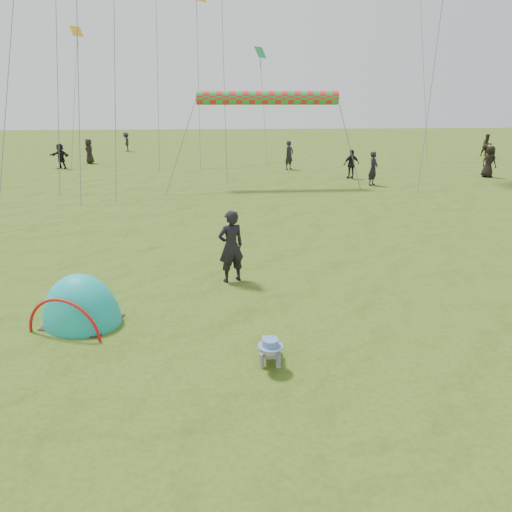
{
  "coord_description": "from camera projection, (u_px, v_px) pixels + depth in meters",
  "views": [
    {
      "loc": [
        0.09,
        -6.45,
        4.02
      ],
      "look_at": [
        0.9,
        2.49,
        1.0
      ],
      "focal_mm": 32.0,
      "sensor_mm": 36.0,
      "label": 1
    }
  ],
  "objects": [
    {
      "name": "ground",
      "position": [
        214.0,
        365.0,
        7.36
      ],
      "size": [
        140.0,
        140.0,
        0.0
      ],
      "primitive_type": "plane",
      "color": "#345417"
    },
    {
      "name": "crawling_toddler",
      "position": [
        270.0,
        348.0,
        7.34
      ],
      "size": [
        0.58,
        0.77,
        0.56
      ],
      "primitive_type": null,
      "rotation": [
        0.0,
        0.0,
        -0.1
      ],
      "color": "black",
      "rests_on": "ground"
    },
    {
      "name": "popup_tent",
      "position": [
        83.0,
        323.0,
        8.78
      ],
      "size": [
        1.86,
        1.69,
        1.97
      ],
      "primitive_type": "ellipsoid",
      "rotation": [
        0.0,
        0.0,
        -0.34
      ],
      "color": "#009C92",
      "rests_on": "ground"
    },
    {
      "name": "standing_adult",
      "position": [
        231.0,
        246.0,
        10.57
      ],
      "size": [
        0.73,
        0.61,
        1.72
      ],
      "primitive_type": "imported",
      "rotation": [
        0.0,
        0.0,
        3.53
      ],
      "color": "black",
      "rests_on": "ground"
    },
    {
      "name": "crowd_person_0",
      "position": [
        373.0,
        169.0,
        23.14
      ],
      "size": [
        0.72,
        0.73,
        1.7
      ],
      "primitive_type": "imported",
      "rotation": [
        0.0,
        0.0,
        0.8
      ],
      "color": "black",
      "rests_on": "ground"
    },
    {
      "name": "crowd_person_2",
      "position": [
        351.0,
        164.0,
        25.27
      ],
      "size": [
        0.99,
        0.55,
        1.59
      ],
      "primitive_type": "imported",
      "rotation": [
        0.0,
        0.0,
        3.32
      ],
      "color": "black",
      "rests_on": "ground"
    },
    {
      "name": "crowd_person_4",
      "position": [
        89.0,
        151.0,
        31.6
      ],
      "size": [
        0.65,
        0.89,
        1.67
      ],
      "primitive_type": "imported",
      "rotation": [
        0.0,
        0.0,
        4.86
      ],
      "color": "black",
      "rests_on": "ground"
    },
    {
      "name": "crowd_person_5",
      "position": [
        61.0,
        156.0,
        29.14
      ],
      "size": [
        1.53,
        1.02,
        1.58
      ],
      "primitive_type": "imported",
      "rotation": [
        0.0,
        0.0,
        5.87
      ],
      "color": "black",
      "rests_on": "ground"
    },
    {
      "name": "crowd_person_7",
      "position": [
        487.0,
        145.0,
        36.08
      ],
      "size": [
        0.84,
        0.66,
        1.71
      ],
      "primitive_type": "imported",
      "rotation": [
        0.0,
        0.0,
        0.02
      ],
      "color": "#352922",
      "rests_on": "ground"
    },
    {
      "name": "crowd_person_9",
      "position": [
        126.0,
        142.0,
        39.52
      ],
      "size": [
        0.84,
        1.16,
        1.61
      ],
      "primitive_type": "imported",
      "rotation": [
        0.0,
        0.0,
        4.96
      ],
      "color": "black",
      "rests_on": "ground"
    },
    {
      "name": "crowd_person_10",
      "position": [
        489.0,
        162.0,
        25.71
      ],
      "size": [
        0.83,
        1.0,
        1.75
      ],
      "primitive_type": "imported",
      "rotation": [
        0.0,
        0.0,
        1.95
      ],
      "color": "black",
      "rests_on": "ground"
    },
    {
      "name": "crowd_person_12",
      "position": [
        289.0,
        155.0,
        28.69
      ],
      "size": [
        0.77,
        0.74,
        1.78
      ],
      "primitive_type": "imported",
      "rotation": [
        0.0,
        0.0,
        0.69
      ],
      "color": "black",
      "rests_on": "ground"
    },
    {
      "name": "rainbow_tube_kite",
      "position": [
        268.0,
        98.0,
        21.78
      ],
      "size": [
        6.8,
        0.64,
        0.64
      ],
      "primitive_type": "cylinder",
      "rotation": [
        0.0,
        1.57,
        0.0
      ],
      "color": "red"
    },
    {
      "name": "diamond_kite_3",
      "position": [
        260.0,
        52.0,
        33.46
      ],
      "size": [
        0.97,
        0.97,
        0.79
      ],
      "primitive_type": "plane",
      "rotation": [
        1.05,
        0.0,
        0.79
      ],
      "color": "#21964F"
    },
    {
      "name": "diamond_kite_7",
      "position": [
        77.0,
        31.0,
        30.78
      ],
      "size": [
        0.81,
        0.81,
        0.66
      ],
      "primitive_type": "plane",
      "rotation": [
        1.05,
        0.0,
        0.79
      ],
      "color": "gold"
    }
  ]
}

